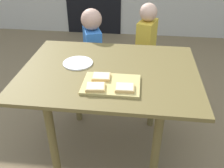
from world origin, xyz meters
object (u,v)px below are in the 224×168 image
at_px(pizza_slice_near_left, 95,87).
at_px(child_right, 146,48).
at_px(cutting_board, 111,84).
at_px(pizza_slice_near_right, 125,88).
at_px(plate_white_left, 78,63).
at_px(dining_table, 109,83).
at_px(pizza_slice_far_left, 101,77).
at_px(child_left, 93,51).

distance_m(pizza_slice_near_left, child_right, 1.14).
bearing_deg(cutting_board, pizza_slice_near_right, -31.51).
bearing_deg(pizza_slice_near_right, plate_white_left, 138.81).
distance_m(dining_table, plate_white_left, 0.27).
height_order(pizza_slice_far_left, child_left, child_left).
xyz_separation_m(pizza_slice_near_right, child_left, (-0.36, 0.90, -0.20)).
xyz_separation_m(dining_table, cutting_board, (0.04, -0.19, 0.11)).
xyz_separation_m(dining_table, pizza_slice_near_left, (-0.05, -0.26, 0.13)).
xyz_separation_m(dining_table, plate_white_left, (-0.23, 0.07, 0.11)).
bearing_deg(child_right, pizza_slice_far_left, -106.88).
relative_size(pizza_slice_far_left, child_right, 0.12).
bearing_deg(cutting_board, child_right, 77.78).
height_order(cutting_board, pizza_slice_near_right, pizza_slice_near_right).
bearing_deg(dining_table, pizza_slice_far_left, -104.08).
distance_m(cutting_board, child_left, 0.91).
distance_m(pizza_slice_near_right, child_left, 0.99).
bearing_deg(plate_white_left, pizza_slice_near_right, -41.19).
relative_size(pizza_slice_near_left, pizza_slice_near_right, 1.05).
distance_m(plate_white_left, child_right, 0.92).
height_order(dining_table, child_right, child_right).
xyz_separation_m(plate_white_left, child_left, (-0.01, 0.59, -0.18)).
xyz_separation_m(cutting_board, pizza_slice_far_left, (-0.07, 0.06, 0.02)).
height_order(cutting_board, pizza_slice_near_left, pizza_slice_near_left).
distance_m(dining_table, pizza_slice_near_right, 0.30).
bearing_deg(pizza_slice_far_left, pizza_slice_near_right, -34.81).
distance_m(cutting_board, child_right, 1.05).
distance_m(dining_table, child_left, 0.70).
bearing_deg(dining_table, child_left, 110.30).
relative_size(cutting_board, pizza_slice_near_right, 3.01).
height_order(plate_white_left, child_left, child_left).
distance_m(pizza_slice_near_left, child_left, 0.96).
distance_m(pizza_slice_near_left, pizza_slice_near_right, 0.17).
bearing_deg(plate_white_left, dining_table, -15.66).
relative_size(pizza_slice_near_right, pizza_slice_far_left, 1.00).
xyz_separation_m(pizza_slice_near_right, plate_white_left, (-0.36, 0.31, -0.02)).
height_order(pizza_slice_near_left, child_left, child_left).
xyz_separation_m(dining_table, pizza_slice_far_left, (-0.03, -0.14, 0.13)).
relative_size(cutting_board, plate_white_left, 1.65).
distance_m(pizza_slice_far_left, plate_white_left, 0.28).
relative_size(dining_table, child_left, 1.24).
bearing_deg(dining_table, pizza_slice_near_left, -100.88).
xyz_separation_m(dining_table, child_left, (-0.24, 0.66, -0.07)).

